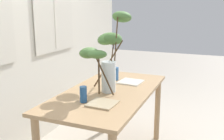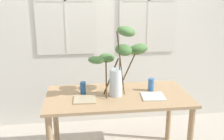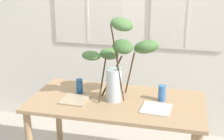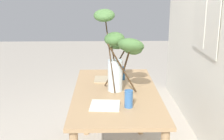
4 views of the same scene
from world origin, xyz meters
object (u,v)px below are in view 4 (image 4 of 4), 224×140
(dining_table, at_px, (116,103))
(drinking_glass_blue_left, at_px, (122,73))
(vase_with_branches, at_px, (119,51))
(plate_square_right, at_px, (105,105))
(plate_square_left, at_px, (105,79))
(drinking_glass_blue_right, at_px, (129,99))

(dining_table, relative_size, drinking_glass_blue_left, 11.18)
(vase_with_branches, xyz_separation_m, plate_square_right, (0.33, -0.13, -0.37))
(dining_table, height_order, plate_square_left, plate_square_left)
(dining_table, xyz_separation_m, drinking_glass_blue_right, (0.38, 0.08, 0.18))
(vase_with_branches, bearing_deg, drinking_glass_blue_right, 9.16)
(drinking_glass_blue_right, height_order, plate_square_right, drinking_glass_blue_right)
(dining_table, distance_m, vase_with_branches, 0.49)
(drinking_glass_blue_left, height_order, plate_square_right, drinking_glass_blue_left)
(plate_square_left, bearing_deg, dining_table, 14.78)
(dining_table, relative_size, drinking_glass_blue_right, 10.78)
(drinking_glass_blue_left, distance_m, plate_square_left, 0.18)
(plate_square_right, bearing_deg, drinking_glass_blue_right, 81.54)
(plate_square_right, bearing_deg, drinking_glass_blue_left, 166.24)
(drinking_glass_blue_right, bearing_deg, plate_square_left, -166.33)
(vase_with_branches, relative_size, drinking_glass_blue_right, 5.44)
(dining_table, height_order, drinking_glass_blue_left, drinking_glass_blue_left)
(drinking_glass_blue_left, bearing_deg, plate_square_right, -13.76)
(vase_with_branches, height_order, plate_square_right, vase_with_branches)
(drinking_glass_blue_right, distance_m, plate_square_right, 0.20)
(drinking_glass_blue_left, distance_m, plate_square_right, 0.74)
(plate_square_right, bearing_deg, vase_with_branches, 158.70)
(dining_table, distance_m, drinking_glass_blue_left, 0.41)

